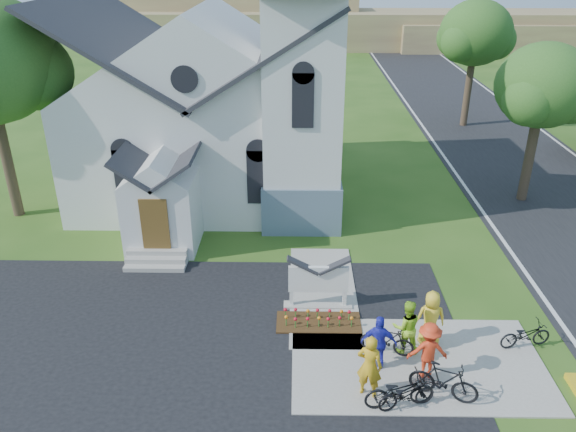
{
  "coord_description": "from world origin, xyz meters",
  "views": [
    {
      "loc": [
        -1.92,
        -11.91,
        10.48
      ],
      "look_at": [
        -2.19,
        5.0,
        2.39
      ],
      "focal_mm": 35.0,
      "sensor_mm": 36.0,
      "label": 1
    }
  ],
  "objects_px": {
    "cyclist_4": "(431,318)",
    "bike_4": "(526,335)",
    "cyclist_0": "(369,366)",
    "bike_3": "(444,381)",
    "church_sign": "(318,280)",
    "bike_1": "(387,340)",
    "bike_2": "(399,391)",
    "bike_0": "(406,395)",
    "cyclist_3": "(428,350)",
    "cyclist_1": "(406,327)",
    "cyclist_2": "(379,343)"
  },
  "relations": [
    {
      "from": "cyclist_4",
      "to": "bike_4",
      "type": "bearing_deg",
      "value": 178.52
    },
    {
      "from": "cyclist_0",
      "to": "bike_3",
      "type": "height_order",
      "value": "cyclist_0"
    },
    {
      "from": "church_sign",
      "to": "bike_1",
      "type": "relative_size",
      "value": 1.45
    },
    {
      "from": "cyclist_0",
      "to": "bike_2",
      "type": "relative_size",
      "value": 1.01
    },
    {
      "from": "bike_3",
      "to": "cyclist_4",
      "type": "height_order",
      "value": "cyclist_4"
    },
    {
      "from": "cyclist_0",
      "to": "bike_0",
      "type": "height_order",
      "value": "cyclist_0"
    },
    {
      "from": "bike_2",
      "to": "bike_4",
      "type": "distance_m",
      "value": 4.68
    },
    {
      "from": "cyclist_0",
      "to": "bike_2",
      "type": "xyz_separation_m",
      "value": [
        0.72,
        -0.41,
        -0.43
      ]
    },
    {
      "from": "bike_0",
      "to": "bike_1",
      "type": "relative_size",
      "value": 1.0
    },
    {
      "from": "cyclist_3",
      "to": "bike_4",
      "type": "height_order",
      "value": "cyclist_3"
    },
    {
      "from": "cyclist_1",
      "to": "bike_2",
      "type": "bearing_deg",
      "value": 75.46
    },
    {
      "from": "church_sign",
      "to": "bike_0",
      "type": "height_order",
      "value": "church_sign"
    },
    {
      "from": "cyclist_0",
      "to": "cyclist_1",
      "type": "bearing_deg",
      "value": -104.62
    },
    {
      "from": "cyclist_1",
      "to": "cyclist_0",
      "type": "bearing_deg",
      "value": 53.53
    },
    {
      "from": "cyclist_0",
      "to": "cyclist_2",
      "type": "relative_size",
      "value": 1.1
    },
    {
      "from": "bike_2",
      "to": "bike_3",
      "type": "relative_size",
      "value": 1.02
    },
    {
      "from": "cyclist_1",
      "to": "cyclist_4",
      "type": "bearing_deg",
      "value": -154.13
    },
    {
      "from": "bike_0",
      "to": "bike_2",
      "type": "distance_m",
      "value": 0.2
    },
    {
      "from": "cyclist_1",
      "to": "cyclist_3",
      "type": "height_order",
      "value": "cyclist_3"
    },
    {
      "from": "cyclist_1",
      "to": "cyclist_4",
      "type": "height_order",
      "value": "cyclist_4"
    },
    {
      "from": "cyclist_2",
      "to": "cyclist_4",
      "type": "height_order",
      "value": "cyclist_4"
    },
    {
      "from": "bike_1",
      "to": "bike_2",
      "type": "height_order",
      "value": "bike_2"
    },
    {
      "from": "bike_0",
      "to": "bike_2",
      "type": "height_order",
      "value": "bike_2"
    },
    {
      "from": "cyclist_1",
      "to": "bike_4",
      "type": "relative_size",
      "value": 1.08
    },
    {
      "from": "cyclist_1",
      "to": "bike_1",
      "type": "distance_m",
      "value": 0.66
    },
    {
      "from": "cyclist_1",
      "to": "bike_4",
      "type": "height_order",
      "value": "cyclist_1"
    },
    {
      "from": "bike_4",
      "to": "bike_2",
      "type": "bearing_deg",
      "value": 109.61
    },
    {
      "from": "cyclist_1",
      "to": "cyclist_4",
      "type": "relative_size",
      "value": 0.97
    },
    {
      "from": "church_sign",
      "to": "cyclist_0",
      "type": "relative_size",
      "value": 1.22
    },
    {
      "from": "bike_4",
      "to": "cyclist_2",
      "type": "bearing_deg",
      "value": 91.16
    },
    {
      "from": "church_sign",
      "to": "bike_3",
      "type": "distance_m",
      "value": 5.09
    },
    {
      "from": "bike_2",
      "to": "bike_4",
      "type": "height_order",
      "value": "bike_2"
    },
    {
      "from": "cyclist_2",
      "to": "bike_3",
      "type": "height_order",
      "value": "cyclist_2"
    },
    {
      "from": "cyclist_2",
      "to": "cyclist_4",
      "type": "relative_size",
      "value": 0.96
    },
    {
      "from": "cyclist_4",
      "to": "bike_1",
      "type": "bearing_deg",
      "value": 22.75
    },
    {
      "from": "bike_2",
      "to": "cyclist_4",
      "type": "xyz_separation_m",
      "value": [
        1.28,
        2.53,
        0.39
      ]
    },
    {
      "from": "bike_0",
      "to": "bike_1",
      "type": "xyz_separation_m",
      "value": [
        -0.19,
        2.07,
        0.06
      ]
    },
    {
      "from": "cyclist_2",
      "to": "cyclist_4",
      "type": "xyz_separation_m",
      "value": [
        1.62,
        1.09,
        0.04
      ]
    },
    {
      "from": "cyclist_1",
      "to": "cyclist_2",
      "type": "distance_m",
      "value": 1.11
    },
    {
      "from": "cyclist_2",
      "to": "bike_4",
      "type": "bearing_deg",
      "value": -158.23
    },
    {
      "from": "bike_2",
      "to": "cyclist_3",
      "type": "height_order",
      "value": "cyclist_3"
    },
    {
      "from": "cyclist_2",
      "to": "cyclist_3",
      "type": "distance_m",
      "value": 1.3
    },
    {
      "from": "cyclist_1",
      "to": "bike_3",
      "type": "xyz_separation_m",
      "value": [
        0.65,
        -1.84,
        -0.3
      ]
    },
    {
      "from": "bike_3",
      "to": "cyclist_4",
      "type": "xyz_separation_m",
      "value": [
        0.11,
        2.22,
        0.33
      ]
    },
    {
      "from": "cyclist_3",
      "to": "cyclist_4",
      "type": "bearing_deg",
      "value": -105.36
    },
    {
      "from": "cyclist_2",
      "to": "bike_3",
      "type": "bearing_deg",
      "value": 152.48
    },
    {
      "from": "cyclist_0",
      "to": "cyclist_2",
      "type": "bearing_deg",
      "value": -89.28
    },
    {
      "from": "church_sign",
      "to": "cyclist_1",
      "type": "distance_m",
      "value": 3.26
    },
    {
      "from": "bike_4",
      "to": "bike_1",
      "type": "bearing_deg",
      "value": 84.11
    },
    {
      "from": "cyclist_1",
      "to": "bike_4",
      "type": "distance_m",
      "value": 3.54
    }
  ]
}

